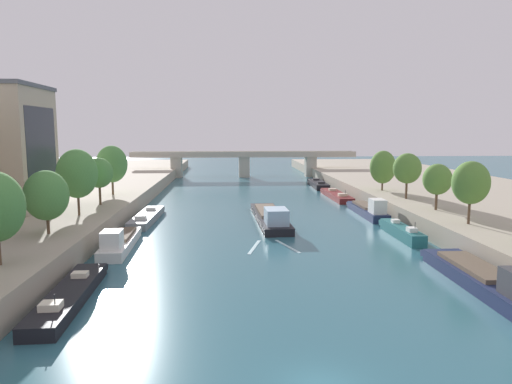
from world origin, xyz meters
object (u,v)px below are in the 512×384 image
object	(u,v)px
tree_left_second	(77,174)
tree_right_third	(407,168)
moored_boat_left_second	(120,241)
moored_boat_right_gap_after	(336,195)
moored_boat_right_far	(318,184)
tree_left_past_mid	(46,195)
tree_right_past_mid	(471,183)
bridge_far	(244,161)
moored_boat_right_downstream	(401,231)
barge_midriver	(270,216)
moored_boat_left_downstream	(70,295)
tree_left_by_lamp	(112,164)
moored_boat_right_upstream	(489,279)
tree_right_distant	(437,179)
tree_left_third	(99,173)
tree_right_by_lamp	(383,167)
moored_boat_left_end	(147,217)
moored_boat_right_second	(368,210)

from	to	relation	value
tree_left_second	tree_right_third	size ratio (longest dim) A/B	1.17
moored_boat_left_second	moored_boat_right_gap_after	world-z (taller)	moored_boat_left_second
moored_boat_right_gap_after	moored_boat_right_far	world-z (taller)	moored_boat_right_far
tree_left_past_mid	tree_right_past_mid	world-z (taller)	tree_right_past_mid
tree_left_past_mid	bridge_far	distance (m)	81.83
moored_boat_right_downstream	tree_right_third	world-z (taller)	tree_right_third
barge_midriver	moored_boat_right_downstream	distance (m)	17.47
moored_boat_left_downstream	tree_left_by_lamp	bearing A→B (deg)	99.21
moored_boat_left_downstream	tree_left_by_lamp	xyz separation A→B (m)	(-6.46, 39.81, 6.75)
moored_boat_right_upstream	tree_left_second	world-z (taller)	tree_left_second
moored_boat_left_second	tree_right_distant	size ratio (longest dim) A/B	2.22
moored_boat_right_upstream	tree_left_by_lamp	bearing A→B (deg)	134.19
moored_boat_right_upstream	tree_left_by_lamp	size ratio (longest dim) A/B	2.18
moored_boat_left_second	tree_left_third	bearing A→B (deg)	111.74
moored_boat_left_downstream	tree_left_third	distance (m)	31.09
barge_midriver	tree_right_past_mid	distance (m)	25.37
moored_boat_right_far	tree_right_third	size ratio (longest dim) A/B	2.20
tree_right_by_lamp	moored_boat_right_gap_after	bearing A→B (deg)	126.38
moored_boat_right_downstream	tree_left_second	distance (m)	38.82
moored_boat_right_far	tree_right_third	distance (m)	35.67
bridge_far	tree_left_by_lamp	bearing A→B (deg)	-113.87
tree_left_past_mid	bridge_far	world-z (taller)	tree_left_past_mid
moored_boat_right_downstream	tree_right_distant	distance (m)	9.47
barge_midriver	tree_left_past_mid	bearing A→B (deg)	-145.41
tree_right_distant	tree_right_by_lamp	distance (m)	19.31
tree_right_past_mid	bridge_far	size ratio (longest dim) A/B	0.11
tree_right_past_mid	tree_right_distant	world-z (taller)	tree_right_past_mid
tree_right_past_mid	tree_right_distant	distance (m)	8.90
tree_left_second	tree_left_by_lamp	xyz separation A→B (m)	(-0.35, 17.83, -0.16)
moored_boat_left_downstream	tree_right_past_mid	size ratio (longest dim) A/B	2.11
tree_left_third	tree_right_distant	world-z (taller)	tree_left_third
moored_boat_right_upstream	tree_left_past_mid	size ratio (longest dim) A/B	2.71
moored_boat_left_end	bridge_far	bearing A→B (deg)	75.38
tree_right_third	tree_left_by_lamp	bearing A→B (deg)	171.08
tree_right_distant	tree_right_by_lamp	bearing A→B (deg)	91.22
moored_boat_right_downstream	moored_boat_right_far	size ratio (longest dim) A/B	0.75
tree_left_by_lamp	tree_right_by_lamp	size ratio (longest dim) A/B	1.15
moored_boat_right_second	moored_boat_right_gap_after	distance (m)	18.01
moored_boat_right_downstream	moored_boat_right_second	bearing A→B (deg)	88.58
moored_boat_right_downstream	moored_boat_right_gap_after	size ratio (longest dim) A/B	0.69
tree_left_by_lamp	tree_right_by_lamp	bearing A→B (deg)	3.23
barge_midriver	tree_right_distant	size ratio (longest dim) A/B	3.52
barge_midriver	tree_right_past_mid	xyz separation A→B (m)	(20.23, -14.05, 6.07)
barge_midriver	moored_boat_left_end	size ratio (longest dim) A/B	1.39
tree_left_second	bridge_far	xyz separation A→B (m)	(22.24, 68.86, -3.04)
barge_midriver	moored_boat_right_gap_after	bearing A→B (deg)	56.94
moored_boat_left_downstream	moored_boat_left_end	bearing A→B (deg)	89.29
moored_boat_right_upstream	tree_left_by_lamp	distance (m)	55.47
barge_midriver	moored_boat_right_upstream	world-z (taller)	moored_boat_right_upstream
moored_boat_left_second	moored_boat_right_second	bearing A→B (deg)	28.24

